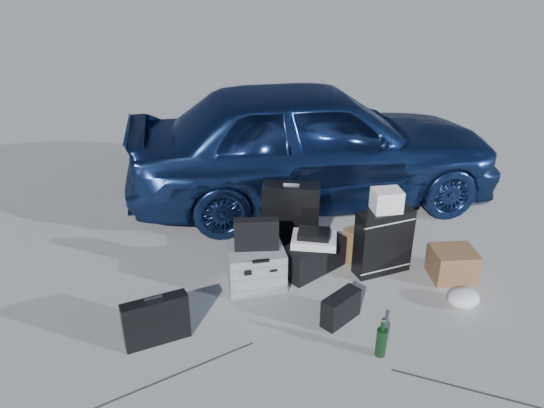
# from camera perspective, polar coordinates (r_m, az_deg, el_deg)

# --- Properties ---
(ground) EXTENTS (60.00, 60.00, 0.00)m
(ground) POSITION_cam_1_polar(r_m,az_deg,el_deg) (4.47, 5.70, -11.49)
(ground) COLOR #A0A09C
(ground) RESTS_ON ground
(car) EXTENTS (4.25, 1.93, 1.42)m
(car) POSITION_cam_1_polar(r_m,az_deg,el_deg) (6.06, 4.44, 6.67)
(car) COLOR navy
(car) RESTS_ON ground
(pelican_case) EXTENTS (0.51, 0.43, 0.36)m
(pelican_case) POSITION_cam_1_polar(r_m,az_deg,el_deg) (4.69, -1.79, -6.71)
(pelican_case) COLOR gray
(pelican_case) RESTS_ON ground
(laptop_bag) EXTENTS (0.39, 0.16, 0.29)m
(laptop_bag) POSITION_cam_1_polar(r_m,az_deg,el_deg) (4.52, -1.69, -3.29)
(laptop_bag) COLOR black
(laptop_bag) RESTS_ON pelican_case
(briefcase) EXTENTS (0.50, 0.20, 0.38)m
(briefcase) POSITION_cam_1_polar(r_m,az_deg,el_deg) (4.15, -12.36, -12.18)
(briefcase) COLOR black
(briefcase) RESTS_ON ground
(suitcase_left) EXTENTS (0.57, 0.36, 0.70)m
(suitcase_left) POSITION_cam_1_polar(r_m,az_deg,el_deg) (5.11, 2.03, -1.50)
(suitcase_left) COLOR black
(suitcase_left) RESTS_ON ground
(suitcase_right) EXTENTS (0.53, 0.25, 0.62)m
(suitcase_right) POSITION_cam_1_polar(r_m,az_deg,el_deg) (4.89, 11.87, -4.00)
(suitcase_right) COLOR black
(suitcase_right) RESTS_ON ground
(white_carton) EXTENTS (0.26, 0.22, 0.20)m
(white_carton) POSITION_cam_1_polar(r_m,az_deg,el_deg) (4.72, 12.23, 0.39)
(white_carton) COLOR white
(white_carton) RESTS_ON suitcase_right
(duffel_bag) EXTENTS (0.65, 0.50, 0.30)m
(duffel_bag) POSITION_cam_1_polar(r_m,az_deg,el_deg) (4.89, 4.48, -5.65)
(duffel_bag) COLOR black
(duffel_bag) RESTS_ON ground
(flat_box_white) EXTENTS (0.48, 0.42, 0.07)m
(flat_box_white) POSITION_cam_1_polar(r_m,az_deg,el_deg) (4.78, 4.55, -3.89)
(flat_box_white) COLOR white
(flat_box_white) RESTS_ON duffel_bag
(flat_box_black) EXTENTS (0.34, 0.29, 0.06)m
(flat_box_black) POSITION_cam_1_polar(r_m,az_deg,el_deg) (4.75, 4.52, -3.21)
(flat_box_black) COLOR black
(flat_box_black) RESTS_ON flat_box_white
(kraft_bag) EXTENTS (0.30, 0.23, 0.34)m
(kraft_bag) POSITION_cam_1_polar(r_m,az_deg,el_deg) (5.09, 9.19, -4.27)
(kraft_bag) COLOR olive
(kraft_bag) RESTS_ON ground
(cardboard_box) EXTENTS (0.42, 0.38, 0.28)m
(cardboard_box) POSITION_cam_1_polar(r_m,az_deg,el_deg) (5.06, 18.84, -6.11)
(cardboard_box) COLOR brown
(cardboard_box) RESTS_ON ground
(plastic_bag) EXTENTS (0.29, 0.26, 0.15)m
(plastic_bag) POSITION_cam_1_polar(r_m,az_deg,el_deg) (4.75, 19.91, -9.51)
(plastic_bag) COLOR white
(plastic_bag) RESTS_ON ground
(messenger_bag) EXTENTS (0.37, 0.29, 0.25)m
(messenger_bag) POSITION_cam_1_polar(r_m,az_deg,el_deg) (4.33, 7.41, -11.02)
(messenger_bag) COLOR black
(messenger_bag) RESTS_ON ground
(green_bottle) EXTENTS (0.10, 0.10, 0.31)m
(green_bottle) POSITION_cam_1_polar(r_m,az_deg,el_deg) (4.04, 11.71, -13.93)
(green_bottle) COLOR black
(green_bottle) RESTS_ON ground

